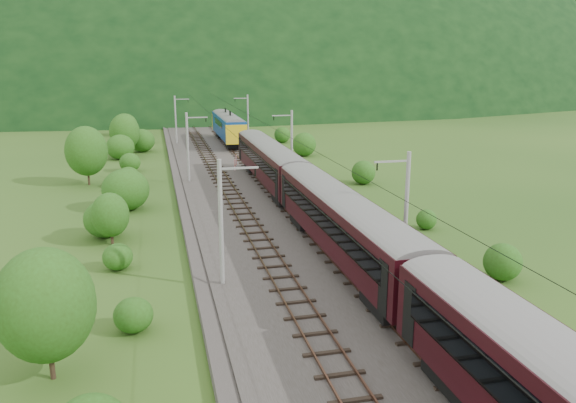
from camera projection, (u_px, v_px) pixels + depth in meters
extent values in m
plane|color=#244A17|center=(316.00, 279.00, 37.13)|extent=(600.00, 600.00, 0.00)
cube|color=#38332D|center=(283.00, 233.00, 46.52)|extent=(14.00, 220.00, 0.30)
cube|color=brown|center=(245.00, 232.00, 45.74)|extent=(0.08, 220.00, 0.15)
cube|color=brown|center=(263.00, 230.00, 46.06)|extent=(0.08, 220.00, 0.15)
cube|color=black|center=(254.00, 233.00, 45.93)|extent=(2.40, 220.00, 0.12)
cube|color=brown|center=(302.00, 228.00, 46.82)|extent=(0.08, 220.00, 0.15)
cube|color=brown|center=(319.00, 227.00, 47.14)|extent=(0.08, 220.00, 0.15)
cube|color=black|center=(310.00, 229.00, 47.02)|extent=(2.40, 220.00, 0.12)
cylinder|color=gray|center=(221.00, 223.00, 34.68)|extent=(0.28, 0.28, 8.00)
cube|color=gray|center=(239.00, 168.00, 34.12)|extent=(2.40, 0.12, 0.12)
cylinder|color=black|center=(255.00, 172.00, 34.42)|extent=(0.10, 0.10, 0.50)
cylinder|color=gray|center=(188.00, 147.00, 64.85)|extent=(0.28, 0.28, 8.00)
cube|color=gray|center=(197.00, 117.00, 64.29)|extent=(2.40, 0.12, 0.12)
cylinder|color=black|center=(206.00, 120.00, 64.59)|extent=(0.10, 0.10, 0.50)
cylinder|color=gray|center=(176.00, 120.00, 95.03)|extent=(0.28, 0.28, 8.00)
cube|color=gray|center=(182.00, 99.00, 94.47)|extent=(2.40, 0.12, 0.12)
cylinder|color=black|center=(188.00, 101.00, 94.76)|extent=(0.10, 0.10, 0.50)
cylinder|color=gray|center=(169.00, 105.00, 125.20)|extent=(0.28, 0.28, 8.00)
cube|color=gray|center=(174.00, 90.00, 124.64)|extent=(2.40, 0.12, 0.12)
cylinder|color=black|center=(179.00, 91.00, 124.94)|extent=(0.10, 0.10, 0.50)
cylinder|color=gray|center=(166.00, 96.00, 155.37)|extent=(0.28, 0.28, 8.00)
cube|color=gray|center=(169.00, 84.00, 154.81)|extent=(2.40, 0.12, 0.12)
cylinder|color=black|center=(173.00, 85.00, 155.11)|extent=(0.10, 0.10, 0.50)
cylinder|color=gray|center=(406.00, 211.00, 37.48)|extent=(0.28, 0.28, 8.00)
cube|color=gray|center=(392.00, 161.00, 36.38)|extent=(2.40, 0.12, 0.12)
cylinder|color=black|center=(377.00, 167.00, 36.22)|extent=(0.10, 0.10, 0.50)
cylinder|color=gray|center=(292.00, 144.00, 67.65)|extent=(0.28, 0.28, 8.00)
cube|color=gray|center=(282.00, 116.00, 66.55)|extent=(2.40, 0.12, 0.12)
cylinder|color=black|center=(274.00, 118.00, 66.40)|extent=(0.10, 0.10, 0.50)
cylinder|color=gray|center=(248.00, 118.00, 97.83)|extent=(0.28, 0.28, 8.00)
cube|color=gray|center=(241.00, 98.00, 96.72)|extent=(2.40, 0.12, 0.12)
cylinder|color=black|center=(235.00, 100.00, 96.57)|extent=(0.10, 0.10, 0.50)
cylinder|color=gray|center=(225.00, 104.00, 128.00)|extent=(0.28, 0.28, 8.00)
cube|color=gray|center=(219.00, 89.00, 126.90)|extent=(2.40, 0.12, 0.12)
cylinder|color=black|center=(215.00, 91.00, 126.74)|extent=(0.10, 0.10, 0.50)
cylinder|color=gray|center=(210.00, 96.00, 158.17)|extent=(0.28, 0.28, 8.00)
cube|color=gray|center=(206.00, 84.00, 157.07)|extent=(2.40, 0.12, 0.12)
cylinder|color=black|center=(202.00, 85.00, 156.92)|extent=(0.10, 0.10, 0.50)
cylinder|color=black|center=(253.00, 151.00, 44.28)|extent=(0.03, 198.00, 0.03)
cylinder|color=black|center=(311.00, 149.00, 45.37)|extent=(0.03, 198.00, 0.03)
ellipsoid|color=black|center=(172.00, 89.00, 282.29)|extent=(504.00, 360.00, 244.00)
cube|color=black|center=(467.00, 377.00, 23.75)|extent=(2.44, 3.55, 1.00)
cube|color=black|center=(342.00, 222.00, 38.69)|extent=(3.22, 24.43, 3.33)
cylinder|color=gray|center=(343.00, 201.00, 38.32)|extent=(3.22, 24.31, 3.22)
cube|color=black|center=(320.00, 218.00, 38.22)|extent=(0.05, 21.50, 1.28)
cube|color=black|center=(365.00, 215.00, 38.96)|extent=(0.05, 21.50, 1.28)
cube|color=black|center=(391.00, 301.00, 31.16)|extent=(2.44, 3.55, 1.00)
cube|color=black|center=(309.00, 219.00, 47.28)|extent=(2.44, 3.55, 1.00)
cube|color=black|center=(270.00, 161.00, 62.23)|extent=(3.22, 24.43, 3.33)
cylinder|color=gray|center=(269.00, 147.00, 61.86)|extent=(3.22, 24.31, 3.22)
cube|color=black|center=(255.00, 158.00, 61.76)|extent=(0.05, 21.50, 1.28)
cube|color=black|center=(284.00, 157.00, 62.50)|extent=(0.05, 21.50, 1.28)
cube|color=black|center=(287.00, 198.00, 54.69)|extent=(2.44, 3.55, 1.00)
cube|color=black|center=(256.00, 166.00, 70.82)|extent=(2.44, 3.55, 1.00)
cube|color=navy|center=(228.00, 126.00, 95.19)|extent=(3.22, 19.99, 3.33)
cylinder|color=gray|center=(228.00, 117.00, 94.82)|extent=(3.22, 19.89, 3.22)
cube|color=black|center=(218.00, 124.00, 94.72)|extent=(0.05, 17.59, 1.28)
cube|color=black|center=(238.00, 123.00, 95.46)|extent=(0.05, 17.59, 1.28)
cube|color=black|center=(234.00, 144.00, 89.12)|extent=(2.44, 3.55, 1.00)
cube|color=black|center=(223.00, 134.00, 102.31)|extent=(2.44, 3.55, 1.00)
cube|color=gold|center=(221.00, 121.00, 104.48)|extent=(3.28, 0.50, 3.00)
cube|color=gold|center=(236.00, 134.00, 86.01)|extent=(3.28, 0.50, 3.00)
cube|color=black|center=(225.00, 111.00, 97.46)|extent=(0.08, 1.60, 1.00)
cylinder|color=red|center=(235.00, 165.00, 72.14)|extent=(0.15, 0.15, 1.42)
cylinder|color=red|center=(236.00, 160.00, 75.60)|extent=(0.15, 0.15, 1.37)
cylinder|color=black|center=(220.00, 185.00, 59.10)|extent=(0.14, 0.14, 1.96)
sphere|color=red|center=(220.00, 176.00, 58.85)|extent=(0.24, 0.24, 0.24)
ellipsoid|color=#294E14|center=(133.00, 315.00, 29.76)|extent=(2.10, 2.10, 1.89)
ellipsoid|color=#294E14|center=(118.00, 257.00, 38.61)|extent=(2.07, 2.07, 1.86)
ellipsoid|color=#294E14|center=(105.00, 219.00, 45.65)|extent=(3.41, 3.41, 3.07)
ellipsoid|color=#294E14|center=(126.00, 190.00, 53.77)|extent=(4.48, 4.48, 4.03)
ellipsoid|color=#294E14|center=(128.00, 177.00, 63.45)|extent=(2.66, 2.66, 2.40)
ellipsoid|color=#294E14|center=(130.00, 162.00, 72.70)|extent=(2.69, 2.69, 2.42)
ellipsoid|color=#294E14|center=(120.00, 147.00, 81.50)|extent=(4.04, 4.04, 3.64)
ellipsoid|color=#294E14|center=(142.00, 141.00, 88.23)|extent=(4.00, 4.00, 3.60)
ellipsoid|color=#294E14|center=(146.00, 137.00, 97.74)|extent=(2.37, 2.37, 2.13)
ellipsoid|color=#294E14|center=(125.00, 125.00, 107.18)|extent=(4.72, 4.72, 4.25)
ellipsoid|color=#294E14|center=(131.00, 126.00, 114.88)|extent=(2.19, 2.19, 1.97)
ellipsoid|color=#294E14|center=(135.00, 118.00, 122.72)|extent=(3.80, 3.80, 3.42)
cylinder|color=black|center=(50.00, 345.00, 25.13)|extent=(0.24, 0.24, 3.38)
ellipsoid|color=#294E14|center=(45.00, 305.00, 24.66)|extent=(4.35, 4.35, 5.22)
cylinder|color=black|center=(112.00, 231.00, 43.82)|extent=(0.24, 0.24, 2.27)
ellipsoid|color=#294E14|center=(110.00, 215.00, 43.51)|extent=(2.91, 2.91, 3.50)
cylinder|color=black|center=(88.00, 169.00, 64.76)|extent=(0.24, 0.24, 3.71)
ellipsoid|color=#294E14|center=(86.00, 151.00, 64.24)|extent=(4.77, 4.77, 5.72)
cylinder|color=black|center=(125.00, 145.00, 84.30)|extent=(0.24, 0.24, 3.44)
ellipsoid|color=#294E14|center=(124.00, 132.00, 83.81)|extent=(4.43, 4.43, 5.31)
ellipsoid|color=#294E14|center=(503.00, 264.00, 36.76)|extent=(2.49, 2.49, 2.24)
ellipsoid|color=#294E14|center=(426.00, 220.00, 47.91)|extent=(1.74, 1.74, 1.57)
ellipsoid|color=#294E14|center=(363.00, 174.00, 65.32)|extent=(2.78, 2.78, 2.51)
ellipsoid|color=#294E14|center=(304.00, 146.00, 84.35)|extent=(3.58, 3.58, 3.22)
ellipsoid|color=#294E14|center=(282.00, 136.00, 98.13)|extent=(2.80, 2.80, 2.52)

